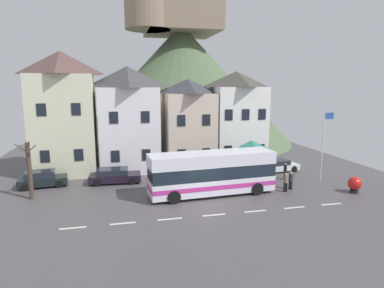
{
  "coord_description": "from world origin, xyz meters",
  "views": [
    {
      "loc": [
        -6.2,
        -22.22,
        8.58
      ],
      "look_at": [
        0.16,
        5.0,
        3.61
      ],
      "focal_mm": 30.82,
      "sensor_mm": 36.0,
      "label": 1
    }
  ],
  "objects_px": {
    "hilltop_castle": "(181,80)",
    "pedestrian_01": "(286,182)",
    "townhouse_00": "(64,114)",
    "pedestrian_00": "(291,180)",
    "townhouse_02": "(188,123)",
    "parked_car_02": "(115,176)",
    "harbour_buoy": "(355,184)",
    "flagpole": "(324,141)",
    "transit_bus": "(212,174)",
    "bus_shelter": "(251,147)",
    "public_bench": "(245,169)",
    "townhouse_01": "(129,119)",
    "parked_car_00": "(277,166)",
    "bare_tree_00": "(29,170)",
    "pedestrian_03": "(285,171)",
    "pedestrian_02": "(271,172)",
    "townhouse_03": "(235,118)",
    "parked_car_01": "(42,179)"
  },
  "relations": [
    {
      "from": "townhouse_01",
      "to": "parked_car_00",
      "type": "xyz_separation_m",
      "value": [
        14.45,
        -4.41,
        -4.64
      ]
    },
    {
      "from": "townhouse_02",
      "to": "parked_car_02",
      "type": "xyz_separation_m",
      "value": [
        -7.76,
        -4.78,
        -3.98
      ]
    },
    {
      "from": "transit_bus",
      "to": "pedestrian_03",
      "type": "xyz_separation_m",
      "value": [
        7.79,
        2.48,
        -0.87
      ]
    },
    {
      "from": "harbour_buoy",
      "to": "pedestrian_01",
      "type": "bearing_deg",
      "value": 164.31
    },
    {
      "from": "flagpole",
      "to": "bare_tree_00",
      "type": "relative_size",
      "value": 1.36
    },
    {
      "from": "hilltop_castle",
      "to": "flagpole",
      "type": "bearing_deg",
      "value": -72.5
    },
    {
      "from": "pedestrian_02",
      "to": "public_bench",
      "type": "xyz_separation_m",
      "value": [
        -1.3,
        2.96,
        -0.35
      ]
    },
    {
      "from": "hilltop_castle",
      "to": "public_bench",
      "type": "distance_m",
      "value": 22.94
    },
    {
      "from": "parked_car_02",
      "to": "harbour_buoy",
      "type": "height_order",
      "value": "harbour_buoy"
    },
    {
      "from": "townhouse_03",
      "to": "bus_shelter",
      "type": "relative_size",
      "value": 2.79
    },
    {
      "from": "pedestrian_02",
      "to": "pedestrian_03",
      "type": "xyz_separation_m",
      "value": [
        1.5,
        0.16,
        0.02
      ]
    },
    {
      "from": "bus_shelter",
      "to": "public_bench",
      "type": "xyz_separation_m",
      "value": [
        0.16,
        1.67,
        -2.52
      ]
    },
    {
      "from": "pedestrian_02",
      "to": "pedestrian_00",
      "type": "bearing_deg",
      "value": -78.31
    },
    {
      "from": "parked_car_00",
      "to": "pedestrian_03",
      "type": "distance_m",
      "value": 2.99
    },
    {
      "from": "parked_car_00",
      "to": "transit_bus",
      "type": "bearing_deg",
      "value": -154.02
    },
    {
      "from": "townhouse_02",
      "to": "transit_bus",
      "type": "distance_m",
      "value": 10.28
    },
    {
      "from": "townhouse_01",
      "to": "hilltop_castle",
      "type": "relative_size",
      "value": 0.31
    },
    {
      "from": "townhouse_00",
      "to": "pedestrian_00",
      "type": "distance_m",
      "value": 21.92
    },
    {
      "from": "townhouse_02",
      "to": "pedestrian_03",
      "type": "xyz_separation_m",
      "value": [
        7.58,
        -7.37,
        -3.78
      ]
    },
    {
      "from": "parked_car_01",
      "to": "pedestrian_01",
      "type": "xyz_separation_m",
      "value": [
        19.66,
        -6.0,
        0.16
      ]
    },
    {
      "from": "townhouse_02",
      "to": "hilltop_castle",
      "type": "relative_size",
      "value": 0.28
    },
    {
      "from": "townhouse_01",
      "to": "bus_shelter",
      "type": "distance_m",
      "value": 12.64
    },
    {
      "from": "parked_car_02",
      "to": "townhouse_01",
      "type": "bearing_deg",
      "value": 74.45
    },
    {
      "from": "parked_car_02",
      "to": "parked_car_01",
      "type": "bearing_deg",
      "value": -178.49
    },
    {
      "from": "pedestrian_01",
      "to": "pedestrian_02",
      "type": "height_order",
      "value": "pedestrian_01"
    },
    {
      "from": "townhouse_00",
      "to": "parked_car_02",
      "type": "height_order",
      "value": "townhouse_00"
    },
    {
      "from": "townhouse_03",
      "to": "parked_car_02",
      "type": "bearing_deg",
      "value": -159.89
    },
    {
      "from": "parked_car_02",
      "to": "pedestrian_01",
      "type": "distance_m",
      "value": 14.81
    },
    {
      "from": "townhouse_00",
      "to": "townhouse_03",
      "type": "xyz_separation_m",
      "value": [
        17.73,
        0.34,
        -0.85
      ]
    },
    {
      "from": "flagpole",
      "to": "public_bench",
      "type": "bearing_deg",
      "value": 144.13
    },
    {
      "from": "pedestrian_02",
      "to": "harbour_buoy",
      "type": "relative_size",
      "value": 1.15
    },
    {
      "from": "flagpole",
      "to": "transit_bus",
      "type": "bearing_deg",
      "value": -173.75
    },
    {
      "from": "townhouse_03",
      "to": "bus_shelter",
      "type": "xyz_separation_m",
      "value": [
        -0.77,
        -6.28,
        -2.06
      ]
    },
    {
      "from": "hilltop_castle",
      "to": "pedestrian_03",
      "type": "relative_size",
      "value": 21.5
    },
    {
      "from": "parked_car_01",
      "to": "pedestrian_02",
      "type": "xyz_separation_m",
      "value": [
        19.9,
        -2.92,
        0.14
      ]
    },
    {
      "from": "parked_car_01",
      "to": "pedestrian_03",
      "type": "xyz_separation_m",
      "value": [
        21.4,
        -2.76,
        0.16
      ]
    },
    {
      "from": "townhouse_01",
      "to": "public_bench",
      "type": "relative_size",
      "value": 6.97
    },
    {
      "from": "parked_car_01",
      "to": "public_bench",
      "type": "height_order",
      "value": "parked_car_01"
    },
    {
      "from": "townhouse_01",
      "to": "transit_bus",
      "type": "distance_m",
      "value": 11.99
    },
    {
      "from": "bare_tree_00",
      "to": "parked_car_01",
      "type": "bearing_deg",
      "value": 87.09
    },
    {
      "from": "townhouse_00",
      "to": "bus_shelter",
      "type": "relative_size",
      "value": 3.25
    },
    {
      "from": "pedestrian_01",
      "to": "pedestrian_03",
      "type": "relative_size",
      "value": 1.01
    },
    {
      "from": "townhouse_00",
      "to": "transit_bus",
      "type": "xyz_separation_m",
      "value": [
        12.13,
        -9.55,
        -4.18
      ]
    },
    {
      "from": "parked_car_00",
      "to": "harbour_buoy",
      "type": "xyz_separation_m",
      "value": [
        2.9,
        -7.63,
        0.14
      ]
    },
    {
      "from": "hilltop_castle",
      "to": "pedestrian_01",
      "type": "bearing_deg",
      "value": -83.04
    },
    {
      "from": "hilltop_castle",
      "to": "parked_car_00",
      "type": "xyz_separation_m",
      "value": [
        5.73,
        -20.91,
        -8.81
      ]
    },
    {
      "from": "townhouse_01",
      "to": "harbour_buoy",
      "type": "relative_size",
      "value": 7.9
    },
    {
      "from": "townhouse_02",
      "to": "pedestrian_02",
      "type": "bearing_deg",
      "value": -51.05
    },
    {
      "from": "townhouse_02",
      "to": "pedestrian_02",
      "type": "xyz_separation_m",
      "value": [
        6.09,
        -7.53,
        -3.8
      ]
    },
    {
      "from": "parked_car_02",
      "to": "public_bench",
      "type": "distance_m",
      "value": 12.55
    }
  ]
}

